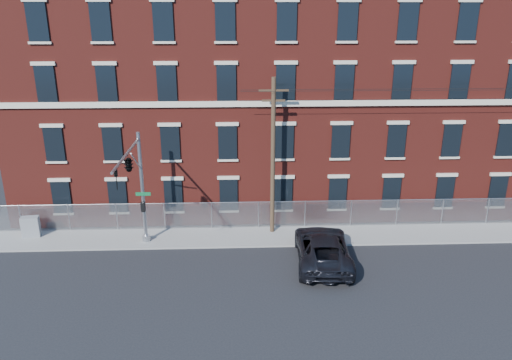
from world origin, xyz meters
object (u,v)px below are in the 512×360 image
object	(u,v)px
utility_pole_near	(273,155)
traffic_signal_mast	(132,173)
utility_cabinet	(31,227)
pickup_truck	(323,248)

from	to	relation	value
utility_pole_near	traffic_signal_mast	bearing A→B (deg)	-156.86
traffic_signal_mast	utility_cabinet	bearing A→B (deg)	156.42
traffic_signal_mast	utility_cabinet	world-z (taller)	traffic_signal_mast
traffic_signal_mast	utility_pole_near	world-z (taller)	utility_pole_near
traffic_signal_mast	utility_cabinet	size ratio (longest dim) A/B	5.18
pickup_truck	utility_pole_near	bearing A→B (deg)	-53.43
traffic_signal_mast	pickup_truck	xyz separation A→B (m)	(10.62, -0.64, -4.50)
utility_pole_near	pickup_truck	bearing A→B (deg)	-57.17
utility_cabinet	utility_pole_near	bearing A→B (deg)	-7.99
utility_cabinet	pickup_truck	bearing A→B (deg)	-20.76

